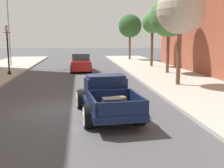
{
  "coord_description": "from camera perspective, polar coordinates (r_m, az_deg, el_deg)",
  "views": [
    {
      "loc": [
        0.35,
        -11.22,
        3.05
      ],
      "look_at": [
        1.77,
        0.59,
        1.0
      ],
      "focal_mm": 43.36,
      "sensor_mm": 36.0,
      "label": 1
    }
  ],
  "objects": [
    {
      "name": "street_tree_second",
      "position": [
        23.05,
        11.93,
        13.58
      ],
      "size": [
        3.19,
        3.19,
        6.13
      ],
      "color": "brown",
      "rests_on": "sidewalk_right"
    },
    {
      "name": "hotrod_truck_navy",
      "position": [
        10.85,
        -1.25,
        -2.44
      ],
      "size": [
        2.47,
        5.04,
        1.58
      ],
      "color": "#0F1938",
      "rests_on": "ground"
    },
    {
      "name": "street_tree_farthest",
      "position": [
        36.78,
        3.8,
        12.1
      ],
      "size": [
        3.06,
        3.06,
        5.96
      ],
      "color": "brown",
      "rests_on": "sidewalk_right"
    },
    {
      "name": "street_lamp_far",
      "position": [
        22.9,
        -21.14,
        7.46
      ],
      "size": [
        0.5,
        0.32,
        3.85
      ],
      "color": "black",
      "rests_on": "sidewalk_left"
    },
    {
      "name": "flagpole",
      "position": [
        29.77,
        -20.72,
        14.4
      ],
      "size": [
        1.74,
        0.16,
        9.16
      ],
      "color": "#B2B2B7",
      "rests_on": "sidewalk_left"
    },
    {
      "name": "car_background_red",
      "position": [
        25.0,
        -6.6,
        4.47
      ],
      "size": [
        1.91,
        4.32,
        1.65
      ],
      "color": "#AD1E1E",
      "rests_on": "ground"
    },
    {
      "name": "street_tree_third",
      "position": [
        28.12,
        8.53,
        12.54
      ],
      "size": [
        2.1,
        2.1,
        5.43
      ],
      "color": "brown",
      "rests_on": "sidewalk_right"
    },
    {
      "name": "ground_plane",
      "position": [
        11.63,
        -8.38,
        -5.53
      ],
      "size": [
        140.0,
        140.0,
        0.0
      ],
      "primitive_type": "plane",
      "color": "#47474C"
    },
    {
      "name": "street_tree_nearest",
      "position": [
        17.28,
        14.3,
        14.85
      ],
      "size": [
        2.91,
        2.91,
        6.0
      ],
      "color": "brown",
      "rests_on": "sidewalk_right"
    }
  ]
}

